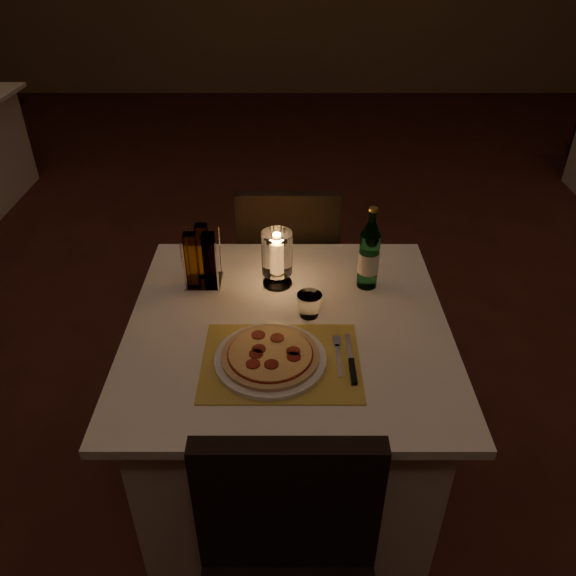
{
  "coord_description": "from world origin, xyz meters",
  "views": [
    {
      "loc": [
        -0.09,
        -1.81,
        1.81
      ],
      "look_at": [
        -0.09,
        -0.4,
        0.86
      ],
      "focal_mm": 35.0,
      "sensor_mm": 36.0,
      "label": 1
    }
  ],
  "objects_px": {
    "tumbler": "(309,305)",
    "hurricane_candle": "(277,255)",
    "main_table": "(288,406)",
    "pizza": "(270,355)",
    "plate": "(270,359)",
    "chair_far": "(288,258)",
    "water_bottle": "(369,256)"
  },
  "relations": [
    {
      "from": "tumbler",
      "to": "hurricane_candle",
      "type": "relative_size",
      "value": 0.39
    },
    {
      "from": "main_table",
      "to": "pizza",
      "type": "xyz_separation_m",
      "value": [
        -0.05,
        -0.18,
        0.39
      ]
    },
    {
      "from": "plate",
      "to": "tumbler",
      "type": "bearing_deg",
      "value": 62.36
    },
    {
      "from": "tumbler",
      "to": "chair_far",
      "type": "bearing_deg",
      "value": 95.7
    },
    {
      "from": "chair_far",
      "to": "hurricane_candle",
      "type": "xyz_separation_m",
      "value": [
        -0.04,
        -0.49,
        0.31
      ]
    },
    {
      "from": "main_table",
      "to": "water_bottle",
      "type": "relative_size",
      "value": 3.41
    },
    {
      "from": "main_table",
      "to": "hurricane_candle",
      "type": "distance_m",
      "value": 0.53
    },
    {
      "from": "chair_far",
      "to": "water_bottle",
      "type": "bearing_deg",
      "value": -61.7
    },
    {
      "from": "plate",
      "to": "pizza",
      "type": "xyz_separation_m",
      "value": [
        -0.0,
        0.0,
        0.02
      ]
    },
    {
      "from": "pizza",
      "to": "main_table",
      "type": "bearing_deg",
      "value": 74.47
    },
    {
      "from": "pizza",
      "to": "hurricane_candle",
      "type": "distance_m",
      "value": 0.41
    },
    {
      "from": "main_table",
      "to": "plate",
      "type": "height_order",
      "value": "plate"
    },
    {
      "from": "chair_far",
      "to": "tumbler",
      "type": "relative_size",
      "value": 11.44
    },
    {
      "from": "main_table",
      "to": "hurricane_candle",
      "type": "relative_size",
      "value": 5.01
    },
    {
      "from": "pizza",
      "to": "plate",
      "type": "bearing_deg",
      "value": -83.53
    },
    {
      "from": "main_table",
      "to": "tumbler",
      "type": "bearing_deg",
      "value": 32.94
    },
    {
      "from": "chair_far",
      "to": "water_bottle",
      "type": "relative_size",
      "value": 3.07
    },
    {
      "from": "pizza",
      "to": "water_bottle",
      "type": "xyz_separation_m",
      "value": [
        0.32,
        0.39,
        0.09
      ]
    },
    {
      "from": "plate",
      "to": "hurricane_candle",
      "type": "height_order",
      "value": "hurricane_candle"
    },
    {
      "from": "chair_far",
      "to": "plate",
      "type": "distance_m",
      "value": 0.92
    },
    {
      "from": "chair_far",
      "to": "plate",
      "type": "relative_size",
      "value": 2.81
    },
    {
      "from": "plate",
      "to": "tumbler",
      "type": "xyz_separation_m",
      "value": [
        0.12,
        0.22,
        0.03
      ]
    },
    {
      "from": "pizza",
      "to": "tumbler",
      "type": "height_order",
      "value": "tumbler"
    },
    {
      "from": "main_table",
      "to": "water_bottle",
      "type": "height_order",
      "value": "water_bottle"
    },
    {
      "from": "tumbler",
      "to": "water_bottle",
      "type": "distance_m",
      "value": 0.28
    },
    {
      "from": "pizza",
      "to": "tumbler",
      "type": "distance_m",
      "value": 0.25
    },
    {
      "from": "pizza",
      "to": "hurricane_candle",
      "type": "height_order",
      "value": "hurricane_candle"
    },
    {
      "from": "chair_far",
      "to": "tumbler",
      "type": "height_order",
      "value": "chair_far"
    },
    {
      "from": "chair_far",
      "to": "plate",
      "type": "xyz_separation_m",
      "value": [
        -0.05,
        -0.89,
        0.2
      ]
    },
    {
      "from": "water_bottle",
      "to": "hurricane_candle",
      "type": "height_order",
      "value": "water_bottle"
    },
    {
      "from": "pizza",
      "to": "hurricane_candle",
      "type": "relative_size",
      "value": 1.4
    },
    {
      "from": "tumbler",
      "to": "hurricane_candle",
      "type": "height_order",
      "value": "hurricane_candle"
    }
  ]
}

